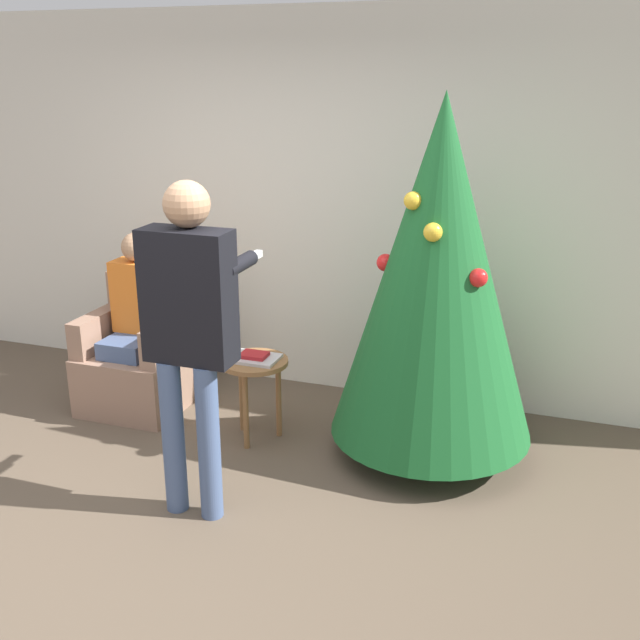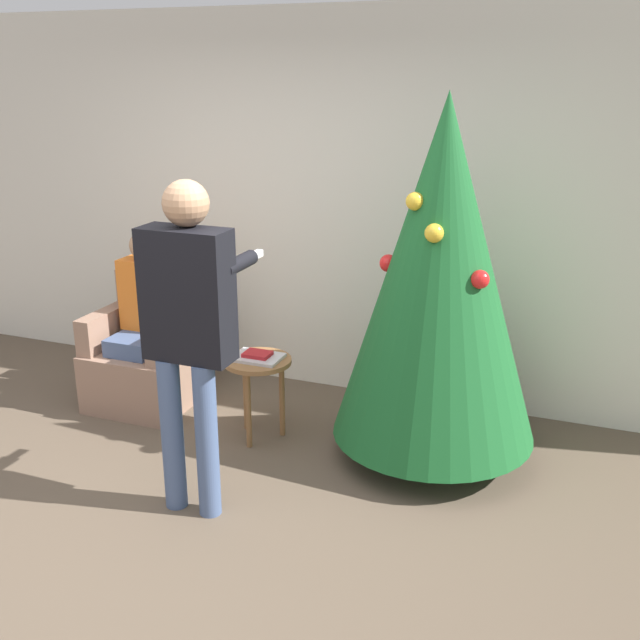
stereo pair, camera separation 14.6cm
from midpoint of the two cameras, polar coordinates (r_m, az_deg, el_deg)
ground_plane at (r=4.09m, az=-12.41°, el=-16.03°), size 14.00×14.00×0.00m
wall_back at (r=5.43m, az=-0.40°, el=8.64°), size 8.00×0.06×2.70m
christmas_tree at (r=4.38m, az=10.08°, el=3.50°), size 1.22×1.22×2.19m
armchair at (r=5.47m, az=-12.23°, el=-2.82°), size 0.67×0.68×0.91m
person_seated at (r=5.34m, az=-12.61°, el=0.54°), size 0.36×0.46×1.24m
person_standing at (r=3.85m, az=-8.93°, el=0.13°), size 0.47×0.57×1.78m
side_stool at (r=4.79m, az=-3.88°, el=-3.94°), size 0.43×0.43×0.55m
laptop at (r=4.75m, az=-3.91°, el=-2.86°), size 0.31×0.23×0.02m
book at (r=4.74m, az=-3.91°, el=-2.61°), size 0.17×0.13×0.02m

